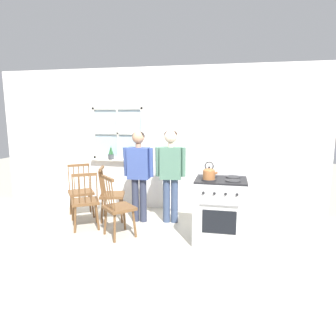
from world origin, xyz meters
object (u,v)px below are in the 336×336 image
at_px(chair_near_stove, 81,192).
at_px(chair_by_window, 85,202).
at_px(stove, 220,209).
at_px(potted_plant, 111,154).
at_px(kettle, 209,173).
at_px(person_teen_center, 171,167).
at_px(chair_near_wall, 111,195).
at_px(chair_center_cluster, 118,208).
at_px(person_elderly_left, 139,168).

bearing_deg(chair_near_stove, chair_by_window, -91.71).
xyz_separation_m(stove, potted_plant, (-2.19, 1.28, 0.59)).
xyz_separation_m(chair_near_stove, kettle, (2.34, -0.72, 0.58)).
relative_size(chair_by_window, person_teen_center, 0.59).
distance_m(kettle, potted_plant, 2.47).
relative_size(chair_by_window, kettle, 3.80).
height_order(chair_near_stove, person_teen_center, person_teen_center).
xyz_separation_m(chair_near_wall, chair_near_stove, (-0.61, 0.07, 0.00)).
relative_size(chair_near_wall, chair_center_cluster, 1.00).
bearing_deg(chair_center_cluster, chair_by_window, 26.57).
bearing_deg(chair_near_wall, potted_plant, 5.47).
bearing_deg(stove, chair_by_window, 178.96).
relative_size(chair_by_window, stove, 0.86).
bearing_deg(kettle, potted_plant, 145.18).
bearing_deg(kettle, chair_center_cluster, -178.77).
height_order(chair_near_stove, potted_plant, potted_plant).
xyz_separation_m(chair_near_stove, person_elderly_left, (1.12, -0.05, 0.50)).
distance_m(chair_near_wall, chair_center_cluster, 0.78).
distance_m(chair_by_window, kettle, 2.07).
bearing_deg(person_elderly_left, person_teen_center, 5.85).
relative_size(person_teen_center, kettle, 6.39).
height_order(chair_near_stove, stove, stove).
distance_m(person_elderly_left, stove, 1.56).
relative_size(chair_near_wall, chair_near_stove, 1.00).
bearing_deg(chair_near_stove, chair_center_cluster, -72.28).
distance_m(chair_by_window, chair_near_wall, 0.53).
distance_m(chair_center_cluster, kettle, 1.46).
bearing_deg(chair_near_stove, chair_near_wall, -42.33).
xyz_separation_m(kettle, potted_plant, (-2.03, 1.41, 0.04)).
height_order(person_teen_center, stove, person_teen_center).
relative_size(chair_near_stove, kettle, 3.80).
relative_size(person_elderly_left, person_teen_center, 0.98).
xyz_separation_m(chair_by_window, chair_near_wall, (0.24, 0.48, 0.00)).
height_order(chair_by_window, chair_near_wall, same).
distance_m(chair_center_cluster, person_teen_center, 1.13).
height_order(chair_center_cluster, person_teen_center, person_teen_center).
height_order(chair_near_wall, potted_plant, potted_plant).
xyz_separation_m(stove, kettle, (-0.16, -0.13, 0.55)).
relative_size(chair_center_cluster, person_teen_center, 0.59).
bearing_deg(chair_center_cluster, kettle, -134.78).
bearing_deg(stove, chair_center_cluster, -173.92).
distance_m(chair_near_wall, chair_near_stove, 0.62).
bearing_deg(stove, person_elderly_left, 158.92).
distance_m(chair_by_window, person_elderly_left, 1.03).
bearing_deg(chair_near_stove, person_teen_center, -34.83).
bearing_deg(potted_plant, kettle, -34.82).
bearing_deg(chair_by_window, chair_near_stove, -86.08).
height_order(chair_center_cluster, kettle, kettle).
distance_m(person_elderly_left, potted_plant, 1.10).
relative_size(kettle, potted_plant, 0.87).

